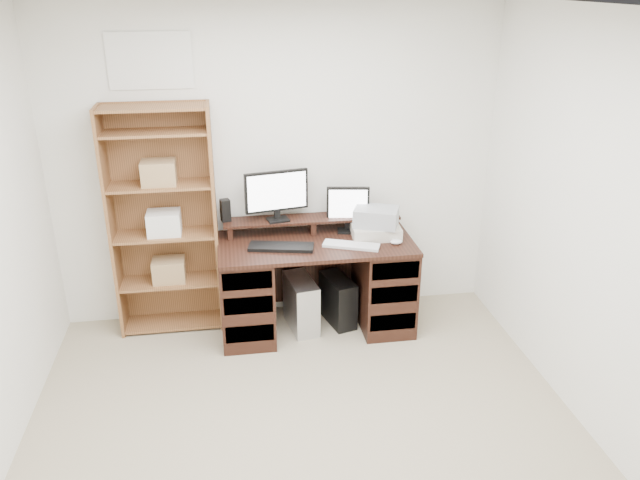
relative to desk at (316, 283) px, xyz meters
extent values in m
cube|color=tan|center=(-0.25, -1.64, -0.40)|extent=(3.50, 4.00, 0.02)
cube|color=white|center=(-0.25, -1.64, 2.12)|extent=(3.50, 4.00, 0.02)
cube|color=white|center=(-0.25, 0.37, 0.86)|extent=(3.50, 0.02, 2.50)
cube|color=white|center=(1.51, -1.64, 0.86)|extent=(0.02, 4.00, 2.50)
cube|color=white|center=(-1.14, 0.35, 1.69)|extent=(0.60, 0.01, 0.40)
cube|color=black|center=(0.00, -0.01, 0.35)|extent=(1.50, 0.70, 0.03)
cube|color=black|center=(-0.55, -0.01, -0.03)|extent=(0.40, 0.66, 0.72)
cube|color=black|center=(0.55, -0.01, -0.03)|extent=(0.40, 0.66, 0.72)
cube|color=black|center=(0.00, 0.32, 0.01)|extent=(1.48, 0.02, 0.65)
cube|color=black|center=(-0.55, -0.34, -0.21)|extent=(0.36, 0.01, 0.14)
cube|color=black|center=(-0.55, -0.34, 0.03)|extent=(0.36, 0.01, 0.14)
cube|color=black|center=(-0.55, -0.34, 0.23)|extent=(0.36, 0.01, 0.14)
cube|color=black|center=(0.55, -0.34, -0.21)|extent=(0.36, 0.01, 0.14)
cube|color=black|center=(0.55, -0.34, 0.03)|extent=(0.36, 0.01, 0.14)
cube|color=black|center=(0.55, -0.34, 0.23)|extent=(0.36, 0.01, 0.14)
cube|color=black|center=(-0.65, 0.21, 0.41)|extent=(0.04, 0.20, 0.10)
cube|color=black|center=(0.00, 0.21, 0.41)|extent=(0.04, 0.20, 0.10)
cube|color=black|center=(0.65, 0.21, 0.41)|extent=(0.04, 0.20, 0.10)
cube|color=black|center=(0.00, 0.21, 0.47)|extent=(1.40, 0.22, 0.02)
cube|color=black|center=(-0.27, 0.18, 0.49)|extent=(0.18, 0.16, 0.01)
cube|color=black|center=(-0.28, 0.20, 0.54)|extent=(0.05, 0.04, 0.09)
cube|color=black|center=(-0.28, 0.20, 0.72)|extent=(0.50, 0.13, 0.32)
cube|color=white|center=(-0.27, 0.18, 0.72)|extent=(0.46, 0.09, 0.28)
cube|color=black|center=(0.28, 0.16, 0.37)|extent=(0.18, 0.15, 0.01)
cube|color=black|center=(0.28, 0.17, 0.42)|extent=(0.05, 0.03, 0.09)
cube|color=black|center=(0.28, 0.17, 0.58)|extent=(0.34, 0.08, 0.29)
cube|color=white|center=(0.28, 0.16, 0.58)|extent=(0.30, 0.05, 0.26)
cube|color=black|center=(-0.68, 0.23, 0.57)|extent=(0.09, 0.09, 0.18)
cube|color=black|center=(-0.28, -0.10, 0.37)|extent=(0.51, 0.26, 0.03)
cube|color=silver|center=(0.25, -0.14, 0.37)|extent=(0.44, 0.28, 0.02)
ellipsoid|color=silver|center=(0.60, -0.15, 0.38)|extent=(0.10, 0.07, 0.04)
cube|color=#BDB4A5|center=(0.48, 0.03, 0.41)|extent=(0.39, 0.30, 0.09)
cube|color=#9DA1A7|center=(0.48, 0.03, 0.52)|extent=(0.40, 0.34, 0.14)
cube|color=silver|center=(-0.12, 0.00, -0.18)|extent=(0.26, 0.45, 0.43)
cube|color=black|center=(0.19, 0.04, -0.19)|extent=(0.26, 0.42, 0.39)
cube|color=#19FF33|center=(0.24, -0.14, -0.11)|extent=(0.01, 0.01, 0.01)
cube|color=#915C33|center=(-1.53, 0.19, 0.51)|extent=(0.02, 0.30, 1.80)
cube|color=#915C33|center=(-0.76, 0.19, 0.51)|extent=(0.02, 0.30, 1.80)
cube|color=#915C33|center=(-1.14, 0.33, 0.51)|extent=(0.80, 0.01, 1.80)
cube|color=#915C33|center=(-1.14, 0.19, -0.36)|extent=(0.75, 0.28, 0.02)
cube|color=#915C33|center=(-1.14, 0.19, 0.01)|extent=(0.75, 0.28, 0.02)
cube|color=#915C33|center=(-1.14, 0.19, 0.41)|extent=(0.75, 0.28, 0.02)
cube|color=#915C33|center=(-1.14, 0.19, 0.81)|extent=(0.75, 0.28, 0.02)
cube|color=#915C33|center=(-1.14, 0.19, 1.21)|extent=(0.75, 0.28, 0.02)
cube|color=#915C33|center=(-1.14, 0.19, 1.39)|extent=(0.75, 0.28, 0.02)
cube|color=#A07F54|center=(-1.14, 0.19, 0.11)|extent=(0.25, 0.20, 0.18)
cube|color=white|center=(-1.14, 0.19, 0.51)|extent=(0.25, 0.20, 0.18)
cube|color=#A07F54|center=(-1.14, 0.19, 0.91)|extent=(0.25, 0.20, 0.18)
camera|label=1|loc=(-0.65, -4.38, 2.25)|focal=35.00mm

